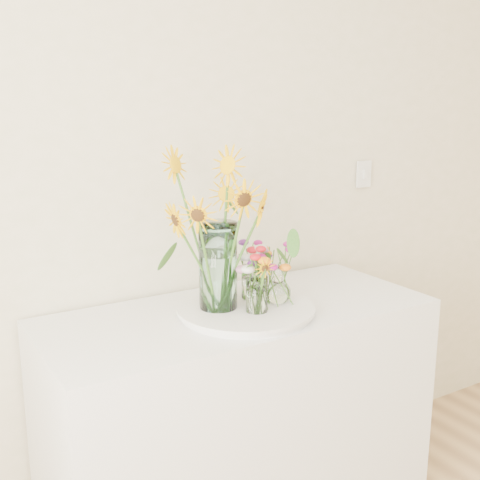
{
  "coord_description": "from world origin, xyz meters",
  "views": [
    {
      "loc": [
        -1.14,
        0.2,
        1.62
      ],
      "look_at": [
        -0.13,
        1.86,
        1.17
      ],
      "focal_mm": 45.0,
      "sensor_mm": 36.0,
      "label": 1
    }
  ],
  "objects": [
    {
      "name": "small_vase_a",
      "position": [
        -0.09,
        1.81,
        0.99
      ],
      "size": [
        0.08,
        0.08,
        0.13
      ],
      "primitive_type": "cylinder",
      "rotation": [
        0.0,
        0.0,
        0.08
      ],
      "color": "white",
      "rests_on": "tray"
    },
    {
      "name": "small_vase_c",
      "position": [
        -0.03,
        1.95,
        0.99
      ],
      "size": [
        0.09,
        0.09,
        0.12
      ],
      "primitive_type": "cylinder",
      "rotation": [
        0.0,
        0.0,
        0.3
      ],
      "color": "white",
      "rests_on": "tray"
    },
    {
      "name": "mason_jar",
      "position": [
        -0.18,
        1.91,
        1.08
      ],
      "size": [
        0.17,
        0.17,
        0.3
      ],
      "primitive_type": "cylinder",
      "rotation": [
        0.0,
        0.0,
        -0.37
      ],
      "color": "#B8EFE9",
      "rests_on": "tray"
    },
    {
      "name": "wildflower_posy_c",
      "position": [
        -0.03,
        1.95,
        1.03
      ],
      "size": [
        0.19,
        0.19,
        0.21
      ],
      "primitive_type": null,
      "color": "orange",
      "rests_on": "tray"
    },
    {
      "name": "wildflower_posy_b",
      "position": [
        0.03,
        1.86,
        1.04
      ],
      "size": [
        0.23,
        0.23,
        0.22
      ],
      "primitive_type": null,
      "color": "orange",
      "rests_on": "tray"
    },
    {
      "name": "tray",
      "position": [
        -0.1,
        1.87,
        0.91
      ],
      "size": [
        0.45,
        0.45,
        0.02
      ],
      "primitive_type": "cylinder",
      "color": "white",
      "rests_on": "counter"
    },
    {
      "name": "counter",
      "position": [
        -0.09,
        1.93,
        0.45
      ],
      "size": [
        1.4,
        0.6,
        0.9
      ],
      "primitive_type": "cube",
      "color": "white",
      "rests_on": "ground_plane"
    },
    {
      "name": "small_vase_b",
      "position": [
        0.03,
        1.86,
        0.99
      ],
      "size": [
        0.12,
        0.12,
        0.13
      ],
      "primitive_type": null,
      "rotation": [
        0.0,
        0.0,
        0.34
      ],
      "color": "white",
      "rests_on": "tray"
    },
    {
      "name": "sunflower_bouquet",
      "position": [
        -0.18,
        1.91,
        1.21
      ],
      "size": [
        0.86,
        0.86,
        0.57
      ],
      "primitive_type": null,
      "rotation": [
        0.0,
        0.0,
        -0.37
      ],
      "color": "#FDBB05",
      "rests_on": "tray"
    },
    {
      "name": "wildflower_posy_a",
      "position": [
        -0.09,
        1.81,
        1.03
      ],
      "size": [
        0.17,
        0.17,
        0.22
      ],
      "primitive_type": null,
      "color": "orange",
      "rests_on": "tray"
    }
  ]
}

